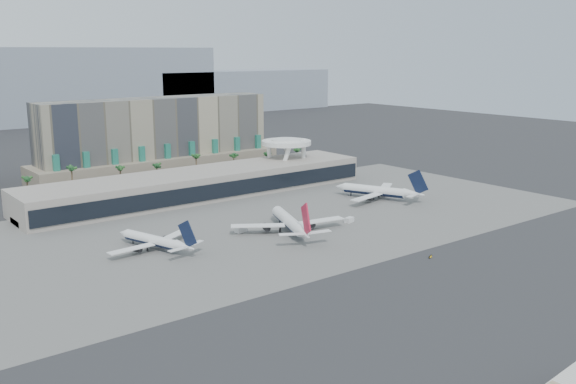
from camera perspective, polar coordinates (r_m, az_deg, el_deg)
ground at (r=220.87m, az=7.09°, el=-5.38°), size 900.00×900.00×0.00m
apron_pad at (r=260.88m, az=-1.47°, el=-2.48°), size 260.00×130.00×0.06m
mountain_ridge at (r=643.87m, az=-22.12°, el=8.25°), size 680.00×60.00×70.00m
hotel at (r=363.12m, az=-11.51°, el=4.23°), size 140.00×30.00×42.00m
terminal at (r=304.09m, az=-7.64°, el=0.83°), size 170.00×32.50×14.50m
saucer_structure at (r=337.43m, az=-0.14°, el=4.15°), size 26.00×26.00×21.89m
palm_row at (r=336.90m, az=-9.67°, el=2.59°), size 157.80×2.80×13.10m
airliner_left at (r=226.29m, az=-11.76°, el=-4.24°), size 35.25×36.51×12.97m
airliner_centre at (r=242.17m, az=0.16°, el=-2.68°), size 42.66×44.03×15.99m
airliner_right at (r=298.90m, az=8.00°, el=0.11°), size 40.96×42.19×15.54m
service_vehicle_a at (r=243.80m, az=-4.19°, el=-3.31°), size 4.97×3.00×2.28m
service_vehicle_b at (r=257.74m, az=5.46°, el=-2.49°), size 4.43×3.17×2.06m
taxiway_sign at (r=218.84m, az=12.55°, el=-5.63°), size 2.00×0.84×0.91m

